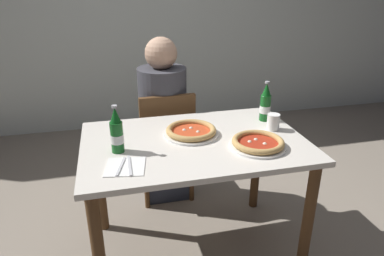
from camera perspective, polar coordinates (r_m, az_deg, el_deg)
ground_plane at (r=2.30m, az=0.31°, el=-19.14°), size 8.00×8.00×0.00m
back_wall_tiled at (r=3.89m, az=-7.95°, el=19.14°), size 7.00×0.10×2.60m
dining_table_main at (r=1.94m, az=0.35°, el=-5.04°), size 1.20×0.80×0.75m
chair_behind_table at (r=2.53m, az=-4.38°, el=-1.96°), size 0.42×0.42×0.85m
diner_seated at (r=2.53m, az=-4.71°, el=0.59°), size 0.34×0.34×1.21m
pizza_margherita_near at (r=1.94m, az=-0.05°, el=-0.54°), size 0.30×0.30×0.04m
pizza_marinara_far at (r=1.83m, az=10.76°, el=-2.45°), size 0.29×0.29×0.04m
beer_bottle_left at (r=2.17m, az=11.95°, el=3.84°), size 0.07×0.07×0.25m
beer_bottle_center at (r=1.76m, az=-12.26°, el=-0.76°), size 0.07×0.07×0.25m
napkin_with_cutlery at (r=1.65m, az=-10.88°, el=-6.22°), size 0.21×0.21×0.01m
paper_cup at (r=2.05m, az=13.18°, el=0.95°), size 0.07×0.07×0.09m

